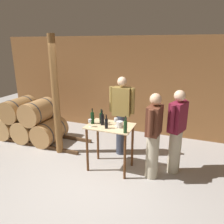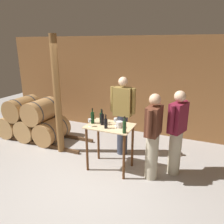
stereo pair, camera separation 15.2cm
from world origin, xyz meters
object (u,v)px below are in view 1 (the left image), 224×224
wine_bottle_far_right (125,127)px  wine_glass_near_left (90,121)px  wine_bottle_center (102,119)px  wine_glass_near_center (116,120)px  wooden_post (56,97)px  ice_bucket (120,124)px  person_host (122,114)px  wine_bottle_right (106,123)px  wine_bottle_far_left (92,118)px  person_visitor_bearded (176,131)px  wine_bottle_left (101,118)px  person_visitor_with_scarf (153,135)px

wine_bottle_far_right → wine_glass_near_left: wine_bottle_far_right is taller
wine_bottle_center → wine_bottle_far_right: bearing=-22.2°
wine_bottle_center → wine_glass_near_center: (0.27, 0.05, 0.00)m
wine_glass_near_left → wooden_post: bearing=157.6°
ice_bucket → person_host: bearing=105.6°
wine_bottle_far_right → wine_bottle_right: bearing=169.0°
wooden_post → wine_bottle_far_left: 1.09m
wine_bottle_center → wine_bottle_far_right: size_ratio=0.99×
wine_glass_near_center → person_host: (-0.11, 0.68, -0.10)m
wine_bottle_right → person_visitor_bearded: size_ratio=0.16×
wooden_post → wine_bottle_right: wooden_post is taller
wine_bottle_far_left → wooden_post: bearing=166.1°
wooden_post → wine_bottle_left: 1.22m
wine_bottle_far_right → wine_bottle_center: bearing=157.8°
wooden_post → wine_glass_near_left: bearing=-22.4°
wine_bottle_right → wine_glass_near_left: size_ratio=1.76×
wine_bottle_far_right → wine_glass_near_left: (-0.73, 0.04, -0.01)m
wine_bottle_far_right → person_host: (-0.39, 0.95, -0.11)m
wooden_post → wine_bottle_left: wooden_post is taller
wine_bottle_center → wooden_post: bearing=168.6°
wine_bottle_center → wine_bottle_far_right: wine_bottle_far_right is taller
wine_bottle_far_left → wine_glass_near_center: 0.48m
wine_bottle_center → person_visitor_with_scarf: 1.04m
wine_glass_near_center → wine_bottle_right: bearing=-121.3°
wine_bottle_far_left → person_visitor_bearded: size_ratio=0.19×
wine_bottle_far_right → wooden_post: bearing=165.2°
wine_bottle_center → wine_bottle_far_left: bearing=-179.0°
person_visitor_bearded → person_visitor_with_scarf: bearing=-138.4°
wine_bottle_center → wine_glass_near_left: bearing=-134.0°
wine_bottle_left → wine_bottle_far_right: wine_bottle_far_right is taller
person_visitor_bearded → wooden_post: bearing=-177.7°
ice_bucket → person_visitor_with_scarf: (0.65, 0.03, -0.13)m
wooden_post → wine_bottle_right: (1.38, -0.40, -0.29)m
wine_bottle_center → ice_bucket: (0.37, -0.01, -0.06)m
wine_bottle_center → wine_glass_near_left: size_ratio=2.00×
person_host → person_visitor_with_scarf: person_host is taller
wine_glass_near_center → person_visitor_bearded: 1.19m
wine_bottle_far_left → person_visitor_bearded: person_visitor_bearded is taller
wine_bottle_right → wine_bottle_left: bearing=131.6°
ice_bucket → wine_bottle_center: bearing=178.3°
wine_bottle_right → wine_glass_near_center: size_ratio=1.72×
wine_bottle_far_left → wine_bottle_center: 0.21m
wooden_post → person_visitor_with_scarf: wooden_post is taller
wine_bottle_far_right → person_visitor_with_scarf: (0.47, 0.24, -0.19)m
wine_bottle_left → wine_bottle_right: bearing=-48.4°
wine_bottle_right → wine_glass_near_center: (0.12, 0.19, 0.01)m
wine_bottle_center → person_visitor_with_scarf: person_visitor_with_scarf is taller
wine_bottle_far_left → wine_bottle_far_right: size_ratio=1.00×
ice_bucket → person_visitor_with_scarf: bearing=2.3°
wine_bottle_center → wine_bottle_right: bearing=-44.9°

